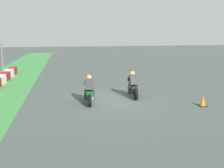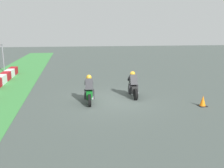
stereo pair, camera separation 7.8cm
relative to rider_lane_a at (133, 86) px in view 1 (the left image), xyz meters
name	(u,v)px [view 1 (the left image)]	position (x,y,z in m)	size (l,w,h in m)	color
ground_plane	(112,101)	(-0.59, 1.37, -0.62)	(120.00, 120.00, 0.00)	#454F4B
rider_lane_a	(133,86)	(0.00, 0.00, 0.00)	(2.04, 0.55, 1.51)	black
rider_lane_b	(89,91)	(-0.75, 2.64, 0.00)	(2.04, 0.55, 1.51)	black
traffic_cone	(203,101)	(-2.50, -3.00, -0.36)	(0.40, 0.40, 0.56)	black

